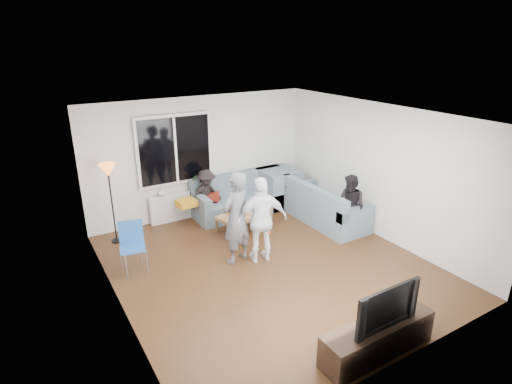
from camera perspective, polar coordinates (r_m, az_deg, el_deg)
floor at (r=7.37m, az=1.77°, el=-10.12°), size 5.00×5.50×0.04m
ceiling at (r=6.44m, az=2.03°, el=10.55°), size 5.00×5.50×0.04m
wall_back at (r=9.12m, az=-7.62°, el=4.86°), size 5.00×0.04×2.60m
wall_front at (r=4.94m, az=19.92°, el=-10.37°), size 5.00×0.04×2.60m
wall_left at (r=5.92m, az=-19.15°, el=-4.98°), size 0.04×5.50×2.60m
wall_right at (r=8.36m, az=16.57°, el=2.73°), size 0.04×5.50×2.60m
window_frame at (r=8.77m, az=-11.08°, el=5.72°), size 1.62×0.06×1.47m
window_glass at (r=8.74m, az=-10.99°, el=5.67°), size 1.50×0.02×1.35m
window_mullion at (r=8.73m, az=-10.97°, el=5.65°), size 0.05×0.03×1.35m
radiator at (r=9.13m, az=-10.47°, el=-1.87°), size 1.30×0.12×0.62m
potted_plant at (r=9.04m, az=-8.62°, el=1.26°), size 0.19×0.15×0.33m
vase at (r=8.85m, az=-12.81°, el=-0.02°), size 0.20×0.20×0.17m
sofa_back_section at (r=9.30m, az=-1.69°, el=-0.33°), size 2.30×0.85×0.85m
sofa_right_section at (r=8.95m, az=9.46°, el=-1.48°), size 2.00×0.85×0.85m
sofa_corner at (r=9.77m, az=3.13°, el=0.68°), size 0.85×0.85×0.85m
cushion_yellow at (r=8.71m, az=-9.51°, el=-1.50°), size 0.41×0.35×0.14m
cushion_red at (r=8.99m, az=-6.23°, el=-0.62°), size 0.45×0.42×0.13m
coffee_table at (r=8.49m, az=-1.66°, el=-4.10°), size 1.23×0.91×0.40m
pitcher at (r=8.26m, az=-1.96°, el=-2.66°), size 0.17×0.17×0.17m
side_chair at (r=7.28m, az=-16.57°, el=-7.40°), size 0.48×0.48×0.86m
floor_lamp at (r=8.27m, az=-19.14°, el=-1.60°), size 0.32×0.32×1.56m
player_left at (r=7.12m, az=-2.74°, el=-3.59°), size 0.70×0.57×1.65m
player_right at (r=7.17m, az=0.79°, el=-3.87°), size 0.97×0.59×1.55m
spectator_right at (r=8.37m, az=12.83°, el=-1.87°), size 0.56×0.67×1.24m
spectator_back at (r=8.90m, az=-6.82°, el=-0.47°), size 0.80×0.55×1.14m
tv_console at (r=5.68m, az=16.34°, el=-18.70°), size 1.60×0.40×0.44m
television at (r=5.38m, az=16.89°, el=-14.52°), size 0.98×0.13×0.56m
bottle_b at (r=8.23m, az=-2.12°, el=-2.53°), size 0.08×0.08×0.23m
bottle_e at (r=8.61m, az=-0.07°, el=-1.46°), size 0.07×0.07×0.23m
bottle_a at (r=8.33m, az=-3.81°, el=-2.33°), size 0.07×0.07×0.21m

